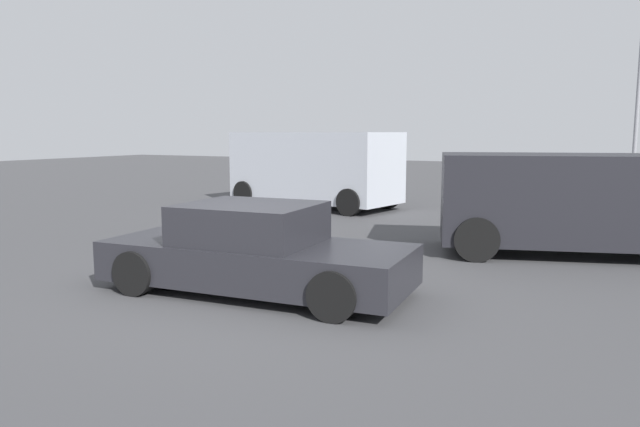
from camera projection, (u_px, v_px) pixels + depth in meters
ground_plane at (251, 296)px, 8.35m from camera, size 80.00×80.00×0.00m
sedan_foreground at (255, 252)px, 8.49m from camera, size 4.52×2.08×1.28m
dog at (312, 241)px, 11.07m from camera, size 0.70×0.37×0.44m
van_white at (314, 167)px, 18.22m from camera, size 5.55×3.11×2.29m
suv_dark at (580, 200)px, 11.01m from camera, size 5.33×3.29×1.88m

